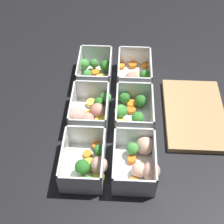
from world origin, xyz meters
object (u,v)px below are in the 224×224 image
(container_far_center, at_px, (132,111))
(container_far_right, at_px, (140,161))
(container_near_right, at_px, (88,164))
(container_far_left, at_px, (134,75))
(container_near_left, at_px, (95,73))
(container_near_center, at_px, (90,111))

(container_far_center, distance_m, container_far_right, 0.17)
(container_near_right, distance_m, container_far_left, 0.37)
(container_near_right, xyz_separation_m, container_far_center, (-0.19, 0.11, 0.00))
(container_near_left, distance_m, container_far_center, 0.21)
(container_near_center, height_order, container_far_center, same)
(container_far_center, bearing_deg, container_far_left, 177.43)
(container_far_right, bearing_deg, container_near_left, -156.35)
(container_near_left, distance_m, container_near_center, 0.17)
(container_near_center, xyz_separation_m, container_far_left, (-0.17, 0.13, -0.00))
(container_far_center, bearing_deg, container_near_right, -30.86)
(container_near_right, height_order, container_far_left, same)
(container_far_left, xyz_separation_m, container_far_right, (0.34, 0.01, 0.00))
(container_far_right, bearing_deg, container_near_right, -83.04)
(container_near_left, bearing_deg, container_far_center, 37.44)
(container_near_left, xyz_separation_m, container_far_right, (0.34, 0.15, 0.00))
(container_near_left, distance_m, container_far_left, 0.13)
(container_near_left, relative_size, container_far_right, 0.98)
(container_near_center, bearing_deg, container_far_center, 92.66)
(container_near_left, height_order, container_near_right, same)
(container_near_left, distance_m, container_far_right, 0.37)
(container_far_center, bearing_deg, container_near_center, -87.34)
(container_far_left, bearing_deg, container_near_center, -38.14)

